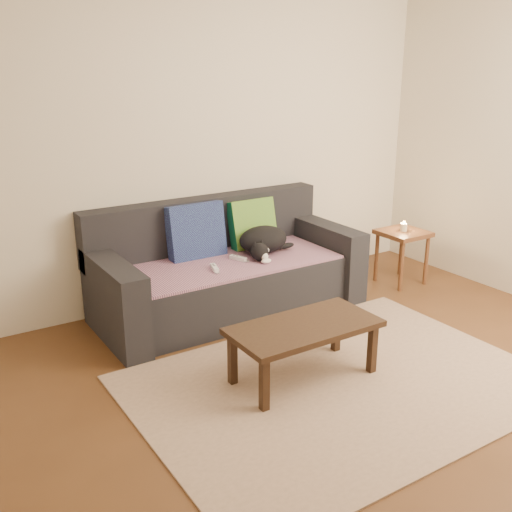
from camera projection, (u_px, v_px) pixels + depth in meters
The scene contains 13 objects.
ground at pixel (356, 395), 3.62m from camera, with size 4.50×4.50×0.00m, color brown.
back_wall at pixel (197, 143), 4.82m from camera, with size 4.50×0.04×2.60m, color beige.
sofa at pixel (226, 273), 4.79m from camera, with size 2.10×0.94×0.87m.
throw_blanket at pixel (231, 262), 4.67m from camera, with size 1.66×0.74×0.02m, color #46284C.
cushion_navy at pixel (196, 233), 4.73m from camera, with size 0.47×0.12×0.47m, color #131044.
cushion_green at pixel (252, 224), 5.00m from camera, with size 0.41×0.10×0.41m, color #0E5D36.
cat at pixel (263, 241), 4.83m from camera, with size 0.51×0.47×0.22m.
wii_remote_a at pixel (215, 268), 4.47m from camera, with size 0.15×0.04×0.03m, color white.
wii_remote_b at pixel (238, 258), 4.69m from camera, with size 0.15×0.04×0.03m, color white.
side_table at pixel (403, 240), 5.35m from camera, with size 0.39×0.39×0.49m.
candle at pixel (404, 227), 5.31m from camera, with size 0.06×0.06×0.09m.
rug at pixel (340, 384), 3.74m from camera, with size 2.50×1.80×0.01m, color tan.
coffee_table at pixel (304, 331), 3.72m from camera, with size 0.94×0.47×0.38m.
Camera 1 is at (-2.22, -2.35, 1.93)m, focal length 42.00 mm.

